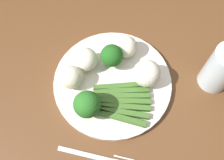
{
  "coord_description": "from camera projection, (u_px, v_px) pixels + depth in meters",
  "views": [
    {
      "loc": [
        0.29,
        -0.01,
        1.29
      ],
      "look_at": [
        0.04,
        -0.0,
        0.76
      ],
      "focal_mm": 40.11,
      "sensor_mm": 36.0,
      "label": 1
    }
  ],
  "objects": [
    {
      "name": "ground_plane",
      "position": [
        112.0,
        138.0,
        1.3
      ],
      "size": [
        6.0,
        6.0,
        0.02
      ],
      "primitive_type": "cube",
      "color": "#B7A88E"
    },
    {
      "name": "dining_table",
      "position": [
        112.0,
        88.0,
        0.72
      ],
      "size": [
        1.37,
        0.82,
        0.74
      ],
      "color": "brown",
      "rests_on": "ground_plane"
    },
    {
      "name": "plate",
      "position": [
        112.0,
        82.0,
        0.6
      ],
      "size": [
        0.28,
        0.28,
        0.01
      ],
      "primitive_type": "cylinder",
      "color": "silver",
      "rests_on": "dining_table"
    },
    {
      "name": "asparagus_bundle",
      "position": [
        121.0,
        101.0,
        0.56
      ],
      "size": [
        0.11,
        0.14,
        0.01
      ],
      "rotation": [
        0.0,
        0.0,
        1.51
      ],
      "color": "#3D6626",
      "rests_on": "plate"
    },
    {
      "name": "broccoli_near_center",
      "position": [
        110.0,
        56.0,
        0.58
      ],
      "size": [
        0.05,
        0.05,
        0.06
      ],
      "color": "#4C7F2B",
      "rests_on": "plate"
    },
    {
      "name": "broccoli_left",
      "position": [
        87.0,
        104.0,
        0.52
      ],
      "size": [
        0.06,
        0.06,
        0.07
      ],
      "color": "#568E33",
      "rests_on": "plate"
    },
    {
      "name": "cauliflower_front",
      "position": [
        71.0,
        77.0,
        0.56
      ],
      "size": [
        0.05,
        0.05,
        0.05
      ],
      "primitive_type": "sphere",
      "color": "beige",
      "rests_on": "plate"
    },
    {
      "name": "cauliflower_edge",
      "position": [
        126.0,
        47.0,
        0.6
      ],
      "size": [
        0.05,
        0.05,
        0.05
      ],
      "primitive_type": "sphere",
      "color": "silver",
      "rests_on": "plate"
    },
    {
      "name": "cauliflower_back",
      "position": [
        147.0,
        73.0,
        0.56
      ],
      "size": [
        0.06,
        0.06,
        0.06
      ],
      "primitive_type": "sphere",
      "color": "white",
      "rests_on": "plate"
    },
    {
      "name": "cauliflower_near_fork",
      "position": [
        86.0,
        59.0,
        0.58
      ],
      "size": [
        0.06,
        0.06,
        0.06
      ],
      "primitive_type": "sphere",
      "color": "white",
      "rests_on": "plate"
    },
    {
      "name": "fork",
      "position": [
        97.0,
        157.0,
        0.53
      ],
      "size": [
        0.06,
        0.16,
        0.0
      ],
      "rotation": [
        0.0,
        0.0,
        1.3
      ],
      "color": "silver",
      "rests_on": "dining_table"
    },
    {
      "name": "water_glass",
      "position": [
        221.0,
        69.0,
        0.55
      ],
      "size": [
        0.07,
        0.07,
        0.12
      ],
      "primitive_type": "cylinder",
      "color": "silver",
      "rests_on": "dining_table"
    }
  ]
}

